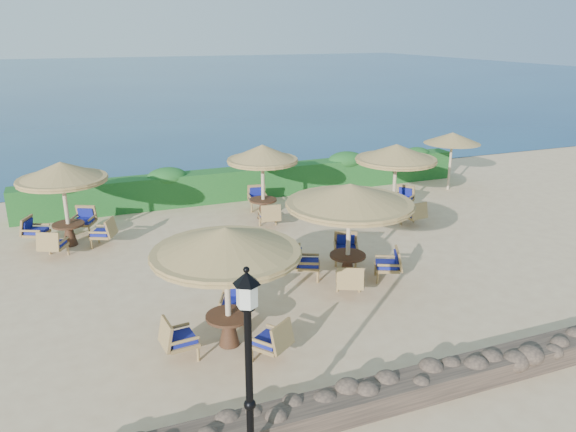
{
  "coord_description": "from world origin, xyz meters",
  "views": [
    {
      "loc": [
        -6.83,
        -13.4,
        6.39
      ],
      "look_at": [
        -1.18,
        0.78,
        1.3
      ],
      "focal_mm": 35.0,
      "sensor_mm": 36.0,
      "label": 1
    }
  ],
  "objects_px": {
    "cafe_set_4": "(396,165)",
    "cafe_set_0": "(226,259)",
    "lamp_post": "(249,384)",
    "cafe_set_1": "(349,210)",
    "cafe_set_3": "(263,165)",
    "cafe_set_2": "(64,190)",
    "extra_parasol": "(452,138)"
  },
  "relations": [
    {
      "from": "cafe_set_2",
      "to": "cafe_set_3",
      "type": "distance_m",
      "value": 6.45
    },
    {
      "from": "lamp_post",
      "to": "cafe_set_3",
      "type": "relative_size",
      "value": 1.15
    },
    {
      "from": "lamp_post",
      "to": "cafe_set_1",
      "type": "bearing_deg",
      "value": 51.06
    },
    {
      "from": "cafe_set_2",
      "to": "lamp_post",
      "type": "bearing_deg",
      "value": -78.26
    },
    {
      "from": "lamp_post",
      "to": "cafe_set_2",
      "type": "bearing_deg",
      "value": 101.74
    },
    {
      "from": "extra_parasol",
      "to": "cafe_set_2",
      "type": "relative_size",
      "value": 0.85
    },
    {
      "from": "lamp_post",
      "to": "cafe_set_2",
      "type": "xyz_separation_m",
      "value": [
        -2.3,
        11.05,
        0.24
      ]
    },
    {
      "from": "lamp_post",
      "to": "cafe_set_4",
      "type": "distance_m",
      "value": 12.85
    },
    {
      "from": "lamp_post",
      "to": "cafe_set_1",
      "type": "xyz_separation_m",
      "value": [
        4.56,
        5.64,
        0.39
      ]
    },
    {
      "from": "cafe_set_1",
      "to": "cafe_set_2",
      "type": "distance_m",
      "value": 8.73
    },
    {
      "from": "cafe_set_1",
      "to": "cafe_set_3",
      "type": "distance_m",
      "value": 5.66
    },
    {
      "from": "lamp_post",
      "to": "extra_parasol",
      "type": "distance_m",
      "value": 17.41
    },
    {
      "from": "cafe_set_1",
      "to": "cafe_set_4",
      "type": "xyz_separation_m",
      "value": [
        3.91,
        4.02,
        -0.02
      ]
    },
    {
      "from": "cafe_set_0",
      "to": "extra_parasol",
      "type": "bearing_deg",
      "value": 35.19
    },
    {
      "from": "cafe_set_4",
      "to": "cafe_set_0",
      "type": "bearing_deg",
      "value": -142.07
    },
    {
      "from": "extra_parasol",
      "to": "cafe_set_4",
      "type": "relative_size",
      "value": 0.84
    },
    {
      "from": "extra_parasol",
      "to": "cafe_set_3",
      "type": "xyz_separation_m",
      "value": [
        -8.45,
        -0.72,
        -0.23
      ]
    },
    {
      "from": "cafe_set_3",
      "to": "lamp_post",
      "type": "bearing_deg",
      "value": -110.19
    },
    {
      "from": "cafe_set_1",
      "to": "cafe_set_3",
      "type": "relative_size",
      "value": 1.17
    },
    {
      "from": "cafe_set_2",
      "to": "cafe_set_0",
      "type": "bearing_deg",
      "value": -68.17
    },
    {
      "from": "cafe_set_0",
      "to": "cafe_set_4",
      "type": "xyz_separation_m",
      "value": [
        7.78,
        6.06,
        -0.05
      ]
    },
    {
      "from": "lamp_post",
      "to": "cafe_set_0",
      "type": "bearing_deg",
      "value": 79.19
    },
    {
      "from": "extra_parasol",
      "to": "cafe_set_2",
      "type": "bearing_deg",
      "value": -176.34
    },
    {
      "from": "extra_parasol",
      "to": "cafe_set_3",
      "type": "distance_m",
      "value": 8.49
    },
    {
      "from": "cafe_set_3",
      "to": "cafe_set_4",
      "type": "relative_size",
      "value": 1.01
    },
    {
      "from": "lamp_post",
      "to": "cafe_set_4",
      "type": "xyz_separation_m",
      "value": [
        8.46,
        9.66,
        0.37
      ]
    },
    {
      "from": "cafe_set_2",
      "to": "extra_parasol",
      "type": "bearing_deg",
      "value": 3.66
    },
    {
      "from": "lamp_post",
      "to": "cafe_set_4",
      "type": "relative_size",
      "value": 1.16
    },
    {
      "from": "cafe_set_1",
      "to": "cafe_set_4",
      "type": "height_order",
      "value": "same"
    },
    {
      "from": "cafe_set_1",
      "to": "cafe_set_3",
      "type": "bearing_deg",
      "value": 94.15
    },
    {
      "from": "extra_parasol",
      "to": "cafe_set_1",
      "type": "relative_size",
      "value": 0.72
    },
    {
      "from": "lamp_post",
      "to": "cafe_set_3",
      "type": "distance_m",
      "value": 12.03
    }
  ]
}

